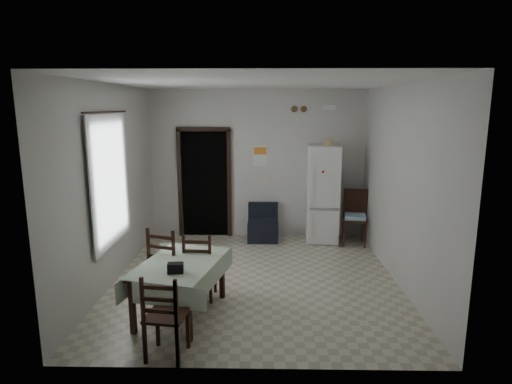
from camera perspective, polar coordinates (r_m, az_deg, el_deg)
The scene contains 25 objects.
ground at distance 6.62m, azimuth -0.08°, elevation -11.55°, with size 4.50×4.50×0.00m, color #BFB79C.
ceiling at distance 6.10m, azimuth -0.09°, elevation 14.41°, with size 4.20×4.50×0.02m, color white, non-canonical shape.
wall_back at distance 8.42m, azimuth 0.23°, elevation 3.70°, with size 4.20×0.02×2.90m, color silver, non-canonical shape.
wall_front at distance 4.00m, azimuth -0.75°, elevation -5.00°, with size 4.20×0.02×2.90m, color silver, non-canonical shape.
wall_left at distance 6.58m, azimuth -18.69°, elevation 0.91°, with size 0.02×4.50×2.90m, color silver, non-canonical shape.
wall_right at distance 6.50m, azimuth 18.76°, elevation 0.79°, with size 0.02×4.50×2.90m, color silver, non-canonical shape.
doorway at distance 8.76m, azimuth -6.64°, elevation 1.34°, with size 1.06×0.52×2.22m.
window_recess at distance 6.40m, azimuth -19.77°, elevation 1.46°, with size 0.10×1.20×1.60m, color silver.
curtain at distance 6.36m, azimuth -18.84°, elevation 1.47°, with size 0.02×1.45×1.85m, color white.
curtain_rod at distance 6.27m, azimuth -19.32°, elevation 10.05°, with size 0.02×0.02×1.60m, color black.
calendar at distance 8.38m, azimuth 0.57°, elevation 4.84°, with size 0.28×0.02×0.40m, color white.
calendar_image at distance 8.37m, azimuth 0.57°, elevation 5.51°, with size 0.24×0.01×0.14m, color orange.
light_switch at distance 8.46m, azimuth 1.24°, elevation 1.33°, with size 0.08×0.02×0.12m, color beige.
vent_left at distance 8.34m, azimuth 5.13°, elevation 10.96°, with size 0.12×0.12×0.03m, color brown.
vent_right at distance 8.36m, azimuth 6.38°, elevation 10.93°, with size 0.12×0.12×0.03m, color brown.
emergency_light at distance 8.39m, azimuth 9.66°, elevation 11.05°, with size 0.25×0.07×0.09m, color white.
fridge at distance 8.26m, azimuth 8.87°, elevation -0.24°, with size 0.60×0.60×1.86m, color white, non-canonical shape.
tan_cone at distance 8.05m, azimuth 9.72°, elevation 6.74°, with size 0.21×0.21×0.17m, color tan.
navy_seat at distance 8.32m, azimuth 0.94°, elevation -4.10°, with size 0.59×0.57×0.71m, color black, non-canonical shape.
corner_chair at distance 8.25m, azimuth 13.06°, elevation -3.38°, with size 0.45×0.45×1.03m, color black, non-canonical shape.
dining_table at distance 5.55m, azimuth -9.97°, elevation -12.54°, with size 0.88×1.33×0.69m, color #B4C9AC, non-canonical shape.
black_bag at distance 5.08m, azimuth -10.69°, elevation -9.92°, with size 0.18×0.11×0.12m, color black.
dining_chair_far_left at distance 5.96m, azimuth -11.54°, elevation -9.14°, with size 0.44×0.44×1.02m, color black, non-canonical shape.
dining_chair_far_right at distance 5.92m, azimuth -7.47°, elevation -9.56°, with size 0.40×0.40×0.94m, color black, non-canonical shape.
dining_chair_near_head at distance 4.68m, azimuth -11.89°, elevation -15.69°, with size 0.40×0.40×0.93m, color black, non-canonical shape.
Camera 1 is at (0.12, -6.09, 2.58)m, focal length 30.00 mm.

